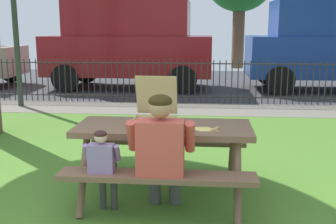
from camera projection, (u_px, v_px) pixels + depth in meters
name	position (u px, v px, depth m)	size (l,w,h in m)	color
ground	(94.00, 195.00, 4.45)	(28.00, 10.90, 0.02)	#4C7A29
cobblestone_walkway	(149.00, 108.00, 9.09)	(28.00, 1.40, 0.01)	slate
street_asphalt	(166.00, 82.00, 13.31)	(28.00, 7.25, 0.01)	#38383D
picnic_table_foreground	(164.00, 142.00, 4.28)	(1.81, 1.49, 0.79)	brown
pizza_box_open	(154.00, 115.00, 4.31)	(0.46, 0.54, 0.49)	tan
pizza_slice_on_table	(206.00, 129.00, 4.09)	(0.29, 0.24, 0.02)	#F9DF6E
adult_at_table	(162.00, 150.00, 3.78)	(0.61, 0.59, 1.19)	#494949
child_at_table	(103.00, 164.00, 3.83)	(0.34, 0.33, 0.86)	#404040
iron_fence_streetside	(153.00, 81.00, 9.67)	(23.16, 0.03, 1.01)	#2D2823
parked_car_left	(129.00, 43.00, 11.80)	(4.74, 2.14, 2.46)	maroon
parked_car_center	(335.00, 43.00, 11.33)	(4.70, 2.07, 2.46)	navy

